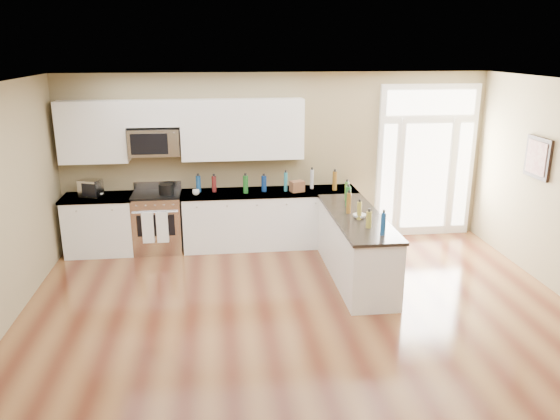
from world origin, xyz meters
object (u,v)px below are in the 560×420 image
Objects in this scene: kitchen_range at (158,222)px; stockpot at (166,189)px; peninsula_cabinet at (356,249)px; toaster_oven at (91,188)px.

stockpot is at bearing -13.80° from kitchen_range.
toaster_oven is at bearing 159.51° from peninsula_cabinet.
kitchen_range is at bearing 166.20° from stockpot.
toaster_oven is (-0.99, 0.00, 0.59)m from kitchen_range.
peninsula_cabinet is 4.20m from toaster_oven.
peninsula_cabinet is at bearing 1.62° from toaster_oven.
peninsula_cabinet is at bearing -27.30° from stockpot.
peninsula_cabinet is 3.13m from stockpot.
toaster_oven reaches higher than peninsula_cabinet.
peninsula_cabinet is 2.15× the size of kitchen_range.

